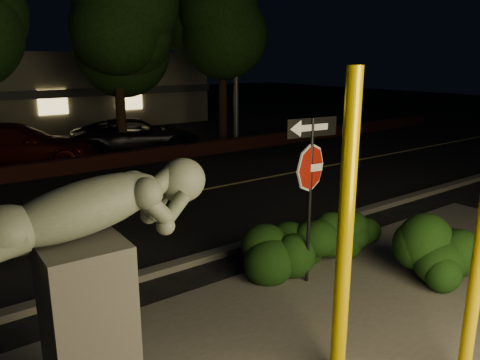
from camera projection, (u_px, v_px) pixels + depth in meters
The scene contains 17 objects.
ground at pixel (84, 182), 14.33m from camera, with size 90.00×90.00×0.00m, color black.
road at pixel (123, 205), 12.00m from camera, with size 80.00×8.00×0.01m, color black.
lane_marking at pixel (123, 205), 11.99m from camera, with size 80.00×0.12×0.01m, color #CEB852.
curb at pixel (210, 256), 8.80m from camera, with size 80.00×0.25×0.12m, color #4C4944.
brick_wall at pixel (69, 166), 15.27m from camera, with size 40.00×0.35×0.50m, color #3F1814.
parking_lot at pixel (28, 148), 19.76m from camera, with size 40.00×12.00×0.01m, color black.
tree_far_c at pixel (114, 0), 16.52m from camera, with size 4.80×4.80×7.84m.
tree_far_d at pixel (222, 16), 19.86m from camera, with size 4.40×4.40×7.42m.
yellow_pole_left at pixel (345, 232), 5.18m from camera, with size 0.18×0.18×3.59m, color #FFD300.
yellow_pole_right at pixel (478, 264), 5.09m from camera, with size 0.15×0.15×2.97m, color yellow.
signpost at pixel (311, 168), 7.41m from camera, with size 0.93×0.16×2.77m.
sculpture at pixel (89, 276), 4.47m from camera, with size 2.49×0.80×2.67m.
hedge_center at pixel (286, 245), 8.14m from camera, with size 1.98×0.93×1.03m, color black.
hedge_right at pixel (348, 233), 8.70m from camera, with size 1.53×0.82×1.00m, color black.
hedge_far_right at pixel (442, 250), 7.81m from camera, with size 1.61×1.01×1.12m, color black.
parked_car_darkred at pixel (15, 146), 15.88m from camera, with size 2.17×5.33×1.55m, color #450F0A.
parked_car_dark at pixel (137, 136), 18.61m from camera, with size 2.29×4.97×1.38m, color black.
Camera 1 is at (-4.43, -3.98, 3.65)m, focal length 35.00 mm.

